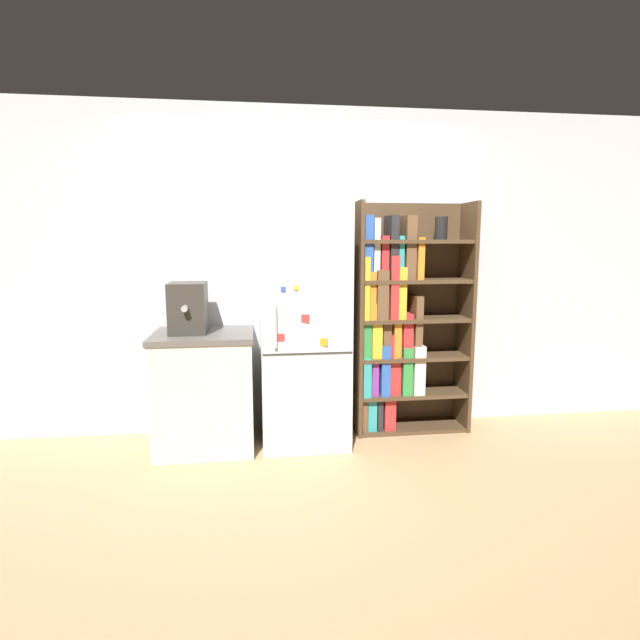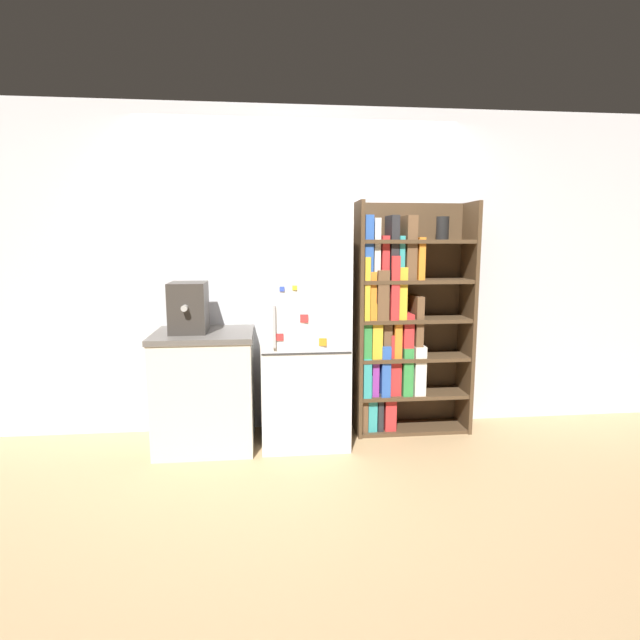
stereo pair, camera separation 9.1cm
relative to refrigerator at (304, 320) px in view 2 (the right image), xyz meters
name	(u,v)px [view 2 (the right image)]	position (x,y,z in m)	size (l,w,h in m)	color
ground_plane	(306,447)	(0.00, -0.15, -0.96)	(16.00, 16.00, 0.00)	tan
wall_back	(300,273)	(0.00, 0.33, 0.34)	(8.00, 0.05, 2.60)	silver
refrigerator	(304,320)	(0.00, 0.00, 0.00)	(0.65, 0.63, 1.91)	silver
bookshelf	(397,324)	(0.77, 0.15, -0.07)	(0.93, 0.35, 1.86)	#4C3823
kitchen_counter	(206,389)	(-0.75, -0.01, -0.51)	(0.73, 0.65, 0.88)	beige
espresso_machine	(189,307)	(-0.85, -0.01, 0.11)	(0.26, 0.37, 0.37)	#38332D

